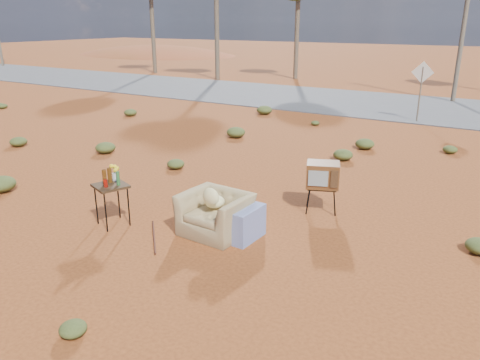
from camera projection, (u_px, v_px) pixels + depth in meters
The scene contains 10 objects.
ground at pixel (189, 232), 8.33m from camera, with size 140.00×140.00×0.00m, color #974A1E.
highway at pixel (395, 106), 20.49m from camera, with size 140.00×7.00×0.04m, color #565659.
dirt_mound at pixel (156, 55), 50.50m from camera, with size 26.00×18.00×2.00m, color #973F24.
armchair at pixel (220, 210), 8.12m from camera, with size 1.36×0.85×0.98m.
tv_unit at pixel (323, 176), 9.03m from camera, with size 0.75×0.68×0.99m.
side_table at pixel (111, 183), 8.43m from camera, with size 0.70×0.70×1.09m.
rusty_bar at pixel (154, 236), 8.13m from camera, with size 0.03×0.03×1.31m, color #532016.
road_sign at pixel (422, 81), 16.85m from camera, with size 0.78×0.06×2.19m.
utility_pole_center at pixel (467, 6), 20.20m from camera, with size 1.40×0.20×8.00m.
scrub_patch at pixel (265, 158), 12.26m from camera, with size 17.49×8.07×0.33m.
Camera 1 is at (4.67, -6.03, 3.59)m, focal length 35.00 mm.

